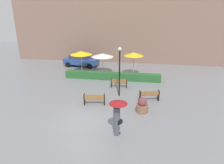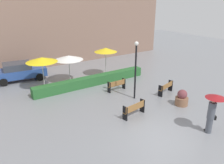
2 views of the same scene
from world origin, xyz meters
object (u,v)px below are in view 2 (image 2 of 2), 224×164
bench_back_row (117,85)px  planter_pot (182,98)px  pedestrian_with_umbrella (213,108)px  parked_car (20,71)px  lamp_post (136,65)px  patio_umbrella_yellow (42,60)px  bench_mid_center (134,108)px  patio_umbrella_yellow_far (106,50)px  patio_umbrella_white (69,58)px  bench_far_right (166,87)px

bench_back_row → planter_pot: bearing=-63.6°
pedestrian_with_umbrella → parked_car: 15.38m
lamp_post → patio_umbrella_yellow: bearing=132.7°
bench_back_row → planter_pot: planter_pot is taller
pedestrian_with_umbrella → patio_umbrella_yellow: patio_umbrella_yellow is taller
bench_mid_center → lamp_post: bearing=50.8°
planter_pot → parked_car: 13.45m
patio_umbrella_yellow_far → patio_umbrella_white: bearing=174.8°
planter_pot → patio_umbrella_white: patio_umbrella_white is taller
lamp_post → patio_umbrella_yellow_far: lamp_post is taller
parked_car → patio_umbrella_yellow: bearing=-71.2°
lamp_post → patio_umbrella_yellow_far: (0.85, 5.18, -0.04)m
patio_umbrella_yellow → patio_umbrella_white: 2.31m
bench_mid_center → patio_umbrella_yellow_far: (2.48, 7.18, 1.93)m
pedestrian_with_umbrella → planter_pot: size_ratio=1.99×
bench_back_row → bench_mid_center: size_ratio=0.93×
bench_far_right → lamp_post: lamp_post is taller
patio_umbrella_yellow → planter_pot: bearing=-49.0°
pedestrian_with_umbrella → patio_umbrella_white: patio_umbrella_white is taller
bench_mid_center → parked_car: parked_car is taller
planter_pot → patio_umbrella_yellow: bearing=131.0°
patio_umbrella_yellow → lamp_post: bearing=-47.3°
parked_car → bench_mid_center: bearing=-67.8°
bench_mid_center → lamp_post: size_ratio=0.41×
planter_pot → patio_umbrella_yellow: size_ratio=0.42×
pedestrian_with_umbrella → patio_umbrella_white: 11.49m
bench_back_row → pedestrian_with_umbrella: (0.82, -7.40, 0.93)m
bench_far_right → patio_umbrella_white: (-4.96, 6.15, 1.64)m
parked_car → patio_umbrella_yellow_far: bearing=-25.5°
planter_pot → parked_car: bearing=125.5°
bench_back_row → parked_car: size_ratio=0.35×
bench_back_row → pedestrian_with_umbrella: bearing=-83.6°
bench_far_right → patio_umbrella_yellow_far: 6.35m
planter_pot → patio_umbrella_yellow_far: size_ratio=0.41×
bench_far_right → planter_pot: size_ratio=1.49×
patio_umbrella_white → planter_pot: bearing=-61.1°
bench_back_row → parked_car: parked_car is taller
bench_mid_center → parked_car: bearing=112.2°
patio_umbrella_white → patio_umbrella_yellow: bearing=-172.4°
bench_far_right → patio_umbrella_white: size_ratio=0.69×
planter_pot → patio_umbrella_white: size_ratio=0.46×
planter_pot → lamp_post: 3.78m
parked_car → bench_back_row: bearing=-49.3°
lamp_post → patio_umbrella_yellow: (-4.78, 5.19, -0.10)m
pedestrian_with_umbrella → patio_umbrella_yellow_far: 10.79m
bench_far_right → bench_back_row: bearing=137.1°
planter_pot → patio_umbrella_white: (-4.44, 8.04, 1.68)m
lamp_post → parked_car: (-5.88, 8.39, -1.66)m
bench_far_right → bench_mid_center: (-4.07, -1.34, -0.01)m
pedestrian_with_umbrella → bench_far_right: bearing=69.1°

